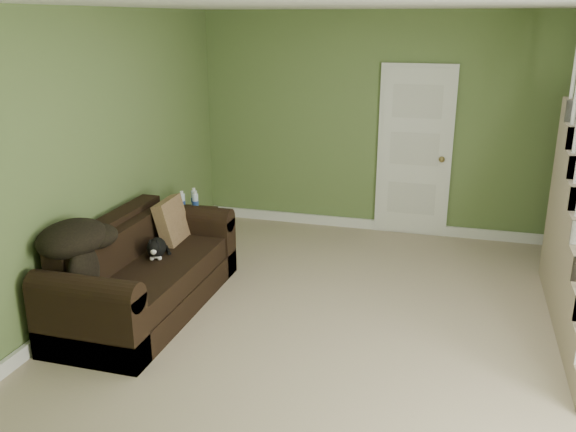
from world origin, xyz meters
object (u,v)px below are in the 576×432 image
Objects in this scene: banana at (128,290)px; cat at (155,248)px; side_table at (192,234)px; sofa at (143,276)px.

cat is at bearing 76.69° from banana.
cat is (0.14, -1.07, 0.25)m from side_table.
cat is (0.06, 0.15, 0.22)m from sofa.
sofa reaches higher than banana.
sofa is 2.68× the size of side_table.
cat is at bearing -82.73° from side_table.
side_table is at bearing 74.55° from banana.
sofa is 1.22m from side_table.
side_table is at bearing 93.69° from sofa.
side_table is 4.61× the size of banana.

